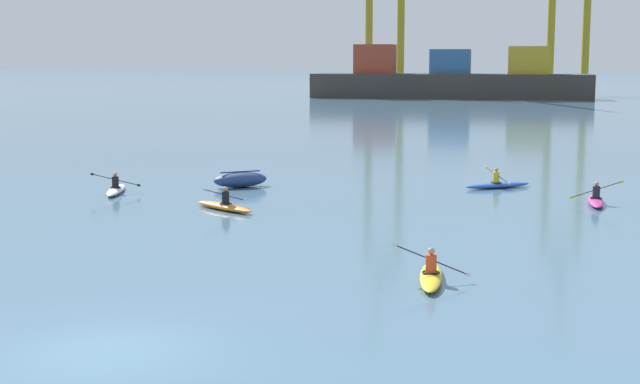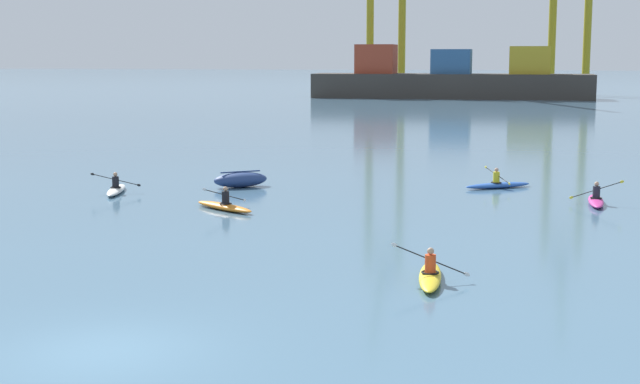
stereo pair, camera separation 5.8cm
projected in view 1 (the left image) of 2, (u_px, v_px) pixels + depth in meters
name	position (u px, v px, depth m)	size (l,w,h in m)	color
ground_plane	(106.00, 351.00, 18.85)	(800.00, 800.00, 0.00)	#476B84
container_barge	(450.00, 80.00, 132.98)	(40.39, 8.04, 7.83)	#38332D
capsized_dinghy	(240.00, 180.00, 42.49)	(2.73, 2.45, 0.76)	navy
kayak_magenta	(596.00, 200.00, 37.65)	(2.18, 3.42, 1.06)	#C13384
kayak_blue	(498.00, 184.00, 42.22)	(3.16, 2.38, 0.95)	#2856B2
kayak_orange	(224.00, 206.00, 36.19)	(3.15, 2.41, 1.01)	orange
kayak_white	(116.00, 189.00, 40.68)	(2.17, 3.44, 0.95)	silver
kayak_yellow	(431.00, 275.00, 24.70)	(2.16, 3.44, 1.07)	yellow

